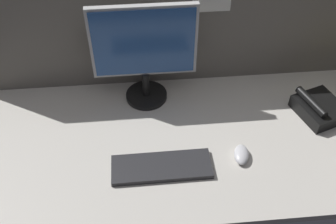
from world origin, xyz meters
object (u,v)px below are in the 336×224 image
Objects in this scene: monitor at (144,50)px; mouse at (241,155)px; keyboard at (162,167)px; desk_phone at (319,108)px.

mouse is (34.03, -38.01, -22.99)cm from monitor.
desk_phone reaches higher than keyboard.
mouse is at bearing -151.46° from desk_phone.
desk_phone is (67.92, 22.81, 2.19)cm from keyboard.
monitor is 55.96cm from mouse.
desk_phone is (71.36, -17.71, -21.50)cm from monitor.
keyboard is at bearing -85.15° from monitor.
monitor is 1.21× the size of keyboard.
mouse is (30.59, 2.50, 0.70)cm from keyboard.
keyboard is (3.44, -40.51, -23.69)cm from monitor.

